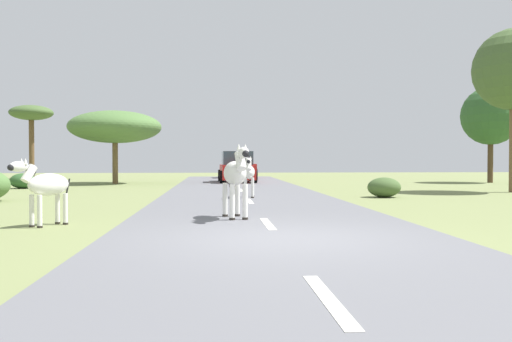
{
  "coord_description": "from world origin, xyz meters",
  "views": [
    {
      "loc": [
        -1.13,
        -9.09,
        1.38
      ],
      "look_at": [
        0.51,
        13.05,
        0.88
      ],
      "focal_mm": 38.58,
      "sensor_mm": 36.0,
      "label": 1
    }
  ],
  "objects_px": {
    "zebra_2": "(236,174)",
    "bush_2": "(384,187)",
    "tree_5": "(115,127)",
    "tree_7": "(491,116)",
    "zebra_0": "(249,173)",
    "car_1": "(240,166)",
    "tree_6": "(31,115)",
    "bush_0": "(23,181)",
    "car_0": "(237,168)",
    "zebra_1": "(45,186)"
  },
  "relations": [
    {
      "from": "zebra_2",
      "to": "bush_2",
      "type": "distance_m",
      "value": 8.95
    },
    {
      "from": "tree_5",
      "to": "tree_7",
      "type": "height_order",
      "value": "tree_7"
    },
    {
      "from": "zebra_0",
      "to": "bush_2",
      "type": "height_order",
      "value": "zebra_0"
    },
    {
      "from": "tree_5",
      "to": "tree_7",
      "type": "bearing_deg",
      "value": -0.78
    },
    {
      "from": "zebra_2",
      "to": "tree_7",
      "type": "distance_m",
      "value": 23.94
    },
    {
      "from": "car_1",
      "to": "tree_6",
      "type": "height_order",
      "value": "tree_6"
    },
    {
      "from": "tree_7",
      "to": "zebra_0",
      "type": "bearing_deg",
      "value": -141.37
    },
    {
      "from": "tree_5",
      "to": "tree_6",
      "type": "relative_size",
      "value": 1.01
    },
    {
      "from": "zebra_0",
      "to": "bush_0",
      "type": "relative_size",
      "value": 1.29
    },
    {
      "from": "tree_6",
      "to": "bush_2",
      "type": "bearing_deg",
      "value": -46.3
    },
    {
      "from": "tree_6",
      "to": "tree_7",
      "type": "bearing_deg",
      "value": -16.04
    },
    {
      "from": "car_0",
      "to": "tree_7",
      "type": "relative_size",
      "value": 0.8
    },
    {
      "from": "bush_2",
      "to": "tree_7",
      "type": "bearing_deg",
      "value": 49.12
    },
    {
      "from": "zebra_0",
      "to": "zebra_1",
      "type": "relative_size",
      "value": 1.08
    },
    {
      "from": "tree_6",
      "to": "car_1",
      "type": "bearing_deg",
      "value": -2.41
    },
    {
      "from": "tree_7",
      "to": "bush_2",
      "type": "height_order",
      "value": "tree_7"
    },
    {
      "from": "zebra_2",
      "to": "bush_2",
      "type": "relative_size",
      "value": 1.46
    },
    {
      "from": "car_1",
      "to": "bush_2",
      "type": "xyz_separation_m",
      "value": [
        4.3,
        -18.74,
        -0.49
      ]
    },
    {
      "from": "tree_5",
      "to": "bush_2",
      "type": "height_order",
      "value": "tree_5"
    },
    {
      "from": "car_1",
      "to": "tree_5",
      "type": "xyz_separation_m",
      "value": [
        -7.18,
        -7.22,
        2.26
      ]
    },
    {
      "from": "car_1",
      "to": "car_0",
      "type": "bearing_deg",
      "value": 82.56
    },
    {
      "from": "tree_5",
      "to": "tree_6",
      "type": "distance_m",
      "value": 10.57
    },
    {
      "from": "zebra_0",
      "to": "tree_5",
      "type": "height_order",
      "value": "tree_5"
    },
    {
      "from": "zebra_1",
      "to": "bush_2",
      "type": "height_order",
      "value": "zebra_1"
    },
    {
      "from": "zebra_1",
      "to": "tree_7",
      "type": "distance_m",
      "value": 27.11
    },
    {
      "from": "zebra_0",
      "to": "zebra_2",
      "type": "xyz_separation_m",
      "value": [
        -0.69,
        -6.58,
        0.13
      ]
    },
    {
      "from": "car_1",
      "to": "tree_5",
      "type": "bearing_deg",
      "value": 41.69
    },
    {
      "from": "zebra_1",
      "to": "zebra_2",
      "type": "xyz_separation_m",
      "value": [
        3.9,
        0.71,
        0.2
      ]
    },
    {
      "from": "zebra_2",
      "to": "bush_2",
      "type": "height_order",
      "value": "zebra_2"
    },
    {
      "from": "car_1",
      "to": "bush_2",
      "type": "bearing_deg",
      "value": 99.45
    },
    {
      "from": "bush_2",
      "to": "tree_5",
      "type": "bearing_deg",
      "value": 134.9
    },
    {
      "from": "tree_7",
      "to": "tree_5",
      "type": "bearing_deg",
      "value": 179.22
    },
    {
      "from": "tree_6",
      "to": "bush_2",
      "type": "xyz_separation_m",
      "value": [
        18.48,
        -19.34,
        -4.02
      ]
    },
    {
      "from": "bush_0",
      "to": "tree_6",
      "type": "bearing_deg",
      "value": 106.28
    },
    {
      "from": "zebra_0",
      "to": "tree_7",
      "type": "height_order",
      "value": "tree_7"
    },
    {
      "from": "car_0",
      "to": "tree_7",
      "type": "bearing_deg",
      "value": -4.58
    },
    {
      "from": "car_0",
      "to": "tree_5",
      "type": "distance_m",
      "value": 7.09
    },
    {
      "from": "tree_5",
      "to": "bush_2",
      "type": "xyz_separation_m",
      "value": [
        11.48,
        -11.52,
        -2.75
      ]
    },
    {
      "from": "zebra_1",
      "to": "zebra_2",
      "type": "bearing_deg",
      "value": -134.5
    },
    {
      "from": "zebra_2",
      "to": "car_0",
      "type": "height_order",
      "value": "car_0"
    },
    {
      "from": "tree_7",
      "to": "bush_2",
      "type": "xyz_separation_m",
      "value": [
        -9.72,
        -11.23,
        -3.46
      ]
    },
    {
      "from": "tree_5",
      "to": "tree_6",
      "type": "height_order",
      "value": "tree_6"
    },
    {
      "from": "car_1",
      "to": "zebra_0",
      "type": "bearing_deg",
      "value": 84.89
    },
    {
      "from": "zebra_1",
      "to": "bush_2",
      "type": "bearing_deg",
      "value": -105.58
    },
    {
      "from": "bush_0",
      "to": "tree_5",
      "type": "bearing_deg",
      "value": 54.03
    },
    {
      "from": "zebra_0",
      "to": "tree_5",
      "type": "xyz_separation_m",
      "value": [
        -6.63,
        11.94,
        2.21
      ]
    },
    {
      "from": "tree_5",
      "to": "bush_0",
      "type": "distance_m",
      "value": 6.36
    },
    {
      "from": "zebra_1",
      "to": "tree_5",
      "type": "xyz_separation_m",
      "value": [
        -2.04,
        19.23,
        2.28
      ]
    },
    {
      "from": "tree_7",
      "to": "tree_6",
      "type": "bearing_deg",
      "value": 163.96
    },
    {
      "from": "zebra_1",
      "to": "tree_5",
      "type": "height_order",
      "value": "tree_5"
    }
  ]
}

